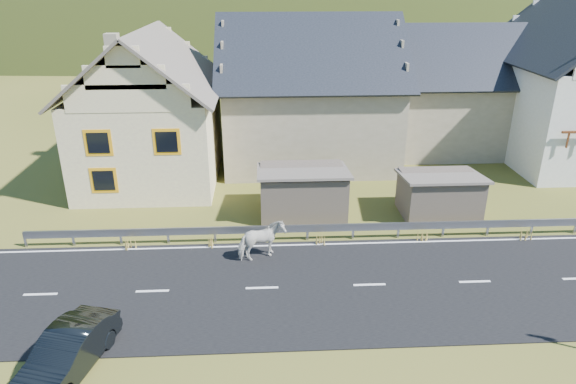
{
  "coord_description": "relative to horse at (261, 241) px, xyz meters",
  "views": [
    {
      "loc": [
        -3.88,
        -16.06,
        10.64
      ],
      "look_at": [
        -2.81,
        4.37,
        2.01
      ],
      "focal_mm": 32.0,
      "sensor_mm": 36.0,
      "label": 1
    }
  ],
  "objects": [
    {
      "name": "house_stone_b",
      "position": [
        13.0,
        14.83,
        3.4
      ],
      "size": [
        9.8,
        8.8,
        8.1
      ],
      "color": "gray",
      "rests_on": "ground"
    },
    {
      "name": "car",
      "position": [
        -5.61,
        -6.17,
        -0.19
      ],
      "size": [
        2.26,
        4.13,
        1.29
      ],
      "primitive_type": "imported",
      "rotation": [
        0.0,
        0.0,
        -0.24
      ],
      "color": "black",
      "rests_on": "ground"
    },
    {
      "name": "lane_markings",
      "position": [
        4.0,
        -2.17,
        -0.79
      ],
      "size": [
        60.0,
        6.6,
        0.01
      ],
      "primitive_type": "cube",
      "color": "silver",
      "rests_on": "road"
    },
    {
      "name": "road",
      "position": [
        4.0,
        -2.17,
        -0.81
      ],
      "size": [
        60.0,
        7.0,
        0.04
      ],
      "primitive_type": "cube",
      "color": "black",
      "rests_on": "ground"
    },
    {
      "name": "house_cream",
      "position": [
        -6.01,
        9.83,
        3.52
      ],
      "size": [
        7.8,
        9.8,
        8.3
      ],
      "color": "beige",
      "rests_on": "ground"
    },
    {
      "name": "guardrail",
      "position": [
        4.0,
        1.52,
        -0.27
      ],
      "size": [
        28.1,
        0.09,
        0.75
      ],
      "color": "#93969B",
      "rests_on": "ground"
    },
    {
      "name": "mountain",
      "position": [
        9.0,
        177.83,
        -20.83
      ],
      "size": [
        440.0,
        280.0,
        260.0
      ],
      "primitive_type": "ellipsoid",
      "color": "#23320E",
      "rests_on": "ground"
    },
    {
      "name": "shed_left",
      "position": [
        2.0,
        4.33,
        0.27
      ],
      "size": [
        4.3,
        3.3,
        2.4
      ],
      "primitive_type": "cube",
      "color": "brown",
      "rests_on": "ground"
    },
    {
      "name": "house_stone_a",
      "position": [
        3.0,
        12.83,
        3.8
      ],
      "size": [
        10.8,
        9.8,
        8.9
      ],
      "color": "gray",
      "rests_on": "ground"
    },
    {
      "name": "house_white",
      "position": [
        19.0,
        11.83,
        4.23
      ],
      "size": [
        8.8,
        10.8,
        9.7
      ],
      "color": "silver",
      "rests_on": "ground"
    },
    {
      "name": "shed_right",
      "position": [
        8.5,
        3.83,
        0.17
      ],
      "size": [
        3.8,
        2.9,
        2.2
      ],
      "primitive_type": "cube",
      "color": "brown",
      "rests_on": "ground"
    },
    {
      "name": "ground",
      "position": [
        4.0,
        -2.17,
        -0.83
      ],
      "size": [
        160.0,
        160.0,
        0.0
      ],
      "primitive_type": "plane",
      "color": "#3E4715",
      "rests_on": "ground"
    },
    {
      "name": "horse",
      "position": [
        0.0,
        0.0,
        0.0
      ],
      "size": [
        1.56,
        2.07,
        1.59
      ],
      "primitive_type": "imported",
      "rotation": [
        0.0,
        0.0,
        2.0
      ],
      "color": "beige",
      "rests_on": "road"
    }
  ]
}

